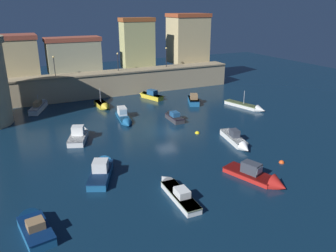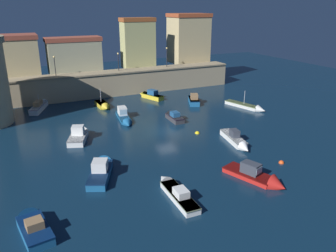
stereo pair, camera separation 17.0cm
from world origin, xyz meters
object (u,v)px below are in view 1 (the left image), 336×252
Objects in this scene: quay_lamp_2 at (166,54)px; moored_boat_1 at (236,140)px; moored_boat_2 at (33,225)px; moored_boat_11 at (124,117)px; moored_boat_6 at (248,106)px; moored_boat_5 at (79,134)px; moored_boat_10 at (193,99)px; moored_boat_9 at (40,106)px; moored_boat_7 at (102,168)px; mooring_buoy_0 at (282,163)px; moored_boat_3 at (103,105)px; quay_lamp_0 at (54,63)px; moored_boat_4 at (176,191)px; moored_boat_12 at (260,177)px; moored_boat_8 at (173,116)px; mooring_buoy_1 at (197,133)px; moored_boat_0 at (150,95)px; quay_lamp_1 at (118,59)px.

quay_lamp_2 is 29.21m from moored_boat_1.
moored_boat_2 is 0.76× the size of moored_boat_11.
moored_boat_6 is at bearing 147.98° from moored_boat_1.
moored_boat_5 is 1.07× the size of moored_boat_10.
moored_boat_2 is at bearing -77.62° from moored_boat_6.
moored_boat_10 reaches higher than moored_boat_1.
moored_boat_11 is (9.99, -10.88, -0.07)m from moored_boat_9.
moored_boat_7 reaches higher than mooring_buoy_0.
moored_boat_9 reaches higher than moored_boat_2.
moored_boat_9 is (-8.96, 3.57, 0.14)m from moored_boat_3.
moored_boat_10 is 23.71m from mooring_buoy_0.
quay_lamp_0 is 0.62× the size of moored_boat_10.
quay_lamp_0 reaches higher than moored_boat_7.
quay_lamp_0 is at bearing -148.13° from moored_boat_11.
moored_boat_5 is at bearing 17.42° from moored_boat_4.
moored_boat_2 is 0.77× the size of moored_boat_7.
moored_boat_9 reaches higher than moored_boat_7.
moored_boat_9 is at bearing -173.77° from moored_boat_12.
moored_boat_10 is at bearing -31.10° from moored_boat_4.
moored_boat_1 is 18.64m from moored_boat_5.
moored_boat_11 is 22.41m from moored_boat_12.
moored_boat_2 is 1.14× the size of moored_boat_3.
quay_lamp_2 is at bearing 22.25° from moored_boat_10.
quay_lamp_0 is 20.09m from quay_lamp_2.
moored_boat_8 reaches higher than mooring_buoy_1.
moored_boat_4 is 11.43× the size of mooring_buoy_1.
moored_boat_1 is 13.26m from moored_boat_4.
mooring_buoy_0 is 0.96× the size of mooring_buoy_1.
moored_boat_0 is at bearing -27.03° from moored_boat_5.
moored_boat_5 is 9.95m from moored_boat_7.
moored_boat_4 is at bearing -4.99° from moored_boat_3.
moored_boat_1 is (15.74, -28.23, -5.90)m from quay_lamp_0.
quay_lamp_2 is 0.51× the size of moored_boat_9.
quay_lamp_0 is 1.03× the size of quay_lamp_1.
quay_lamp_2 is 28.35m from moored_boat_5.
moored_boat_3 is 0.98× the size of moored_boat_8.
moored_boat_8 is at bearing 76.01° from moored_boat_11.
moored_boat_1 is 11.40m from moored_boat_8.
moored_boat_5 is (-5.98, -11.35, 0.12)m from moored_boat_3.
mooring_buoy_0 is at bearing -163.82° from moored_boat_10.
quay_lamp_0 is 16.44m from moored_boat_0.
quay_lamp_0 is 11.06m from moored_boat_3.
moored_boat_11 is at bearing 127.36° from mooring_buoy_1.
quay_lamp_1 is 36.89m from moored_boat_12.
quay_lamp_1 reaches higher than moored_boat_5.
moored_boat_9 is 1.35× the size of moored_boat_10.
moored_boat_6 is 12.87m from moored_boat_8.
moored_boat_10 is 9.16× the size of mooring_buoy_1.
moored_boat_5 reaches higher than moored_boat_7.
moored_boat_1 reaches higher than moored_boat_12.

